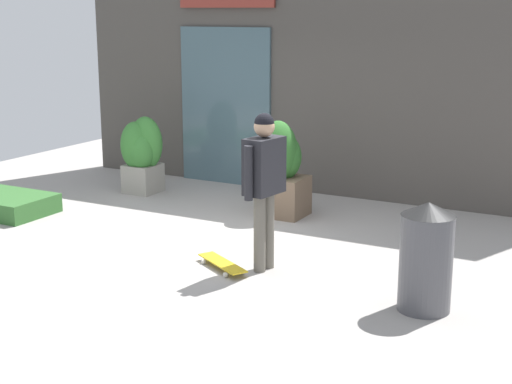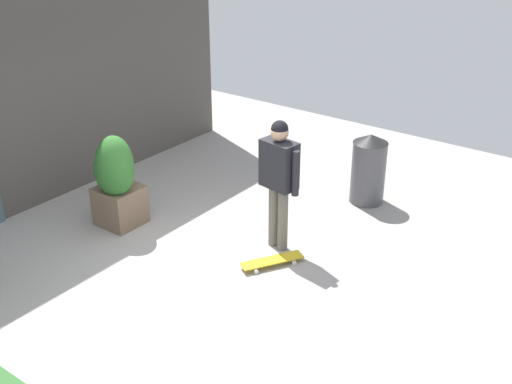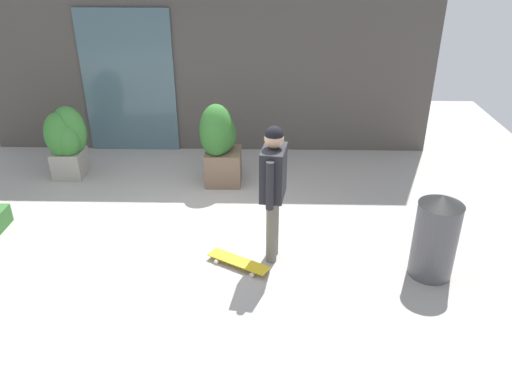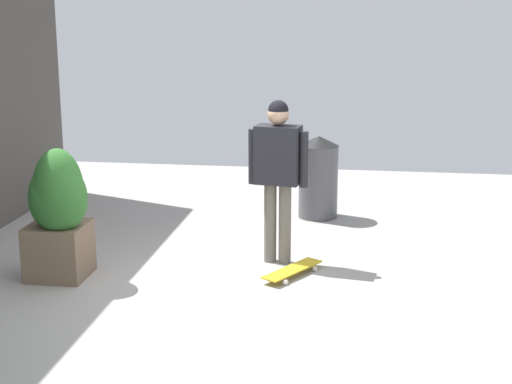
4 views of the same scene
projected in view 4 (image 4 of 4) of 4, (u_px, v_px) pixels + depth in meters
ground_plane at (196, 298)px, 7.23m from camera, size 12.00×12.00×0.00m
skateboarder at (278, 164)px, 7.99m from camera, size 0.33×0.63×1.72m
skateboard at (292, 270)px, 7.81m from camera, size 0.78×0.57×0.08m
planter_box_left at (57, 208)px, 7.57m from camera, size 0.62×0.64×1.32m
trash_bin at (318, 177)px, 9.87m from camera, size 0.51×0.51×1.05m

